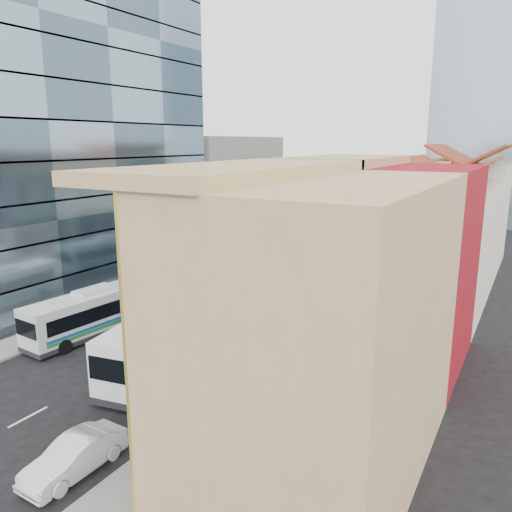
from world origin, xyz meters
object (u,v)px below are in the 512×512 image
Objects in this scene: shophouse_tan at (325,329)px; bus_left_far at (236,269)px; sedan_right at (75,456)px; office_tower at (65,123)px; bus_right at (173,333)px; bus_left_near at (96,311)px.

shophouse_tan is 26.69m from bus_left_far.
sedan_right is at bearing -77.59° from bus_left_far.
sedan_right is at bearing -41.30° from office_tower.
office_tower is 2.68× the size of bus_left_far.
shophouse_tan is 0.47× the size of office_tower.
bus_right is (5.33, -15.81, 0.20)m from bus_left_far.
bus_left_far is 2.44× the size of sedan_right.
sedan_right is (3.04, -10.22, -1.24)m from bus_right.
shophouse_tan is at bearing -30.39° from bus_right.
shophouse_tan is 20.76m from bus_left_near.
bus_left_far is at bearing 23.88° from office_tower.
bus_right is at bearing -26.14° from office_tower.
bus_left_near is at bearing -105.65° from bus_left_far.
bus_right reaches higher than bus_left_far.
bus_left_near is 8.06m from bus_right.
office_tower reaches higher than bus_left_near.
shophouse_tan reaches higher than bus_left_far.
shophouse_tan is at bearing 35.94° from sedan_right.
bus_left_near is 2.31× the size of sedan_right.
bus_left_far reaches higher than sedan_right.
shophouse_tan reaches higher than bus_right.
bus_right reaches higher than bus_left_near.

